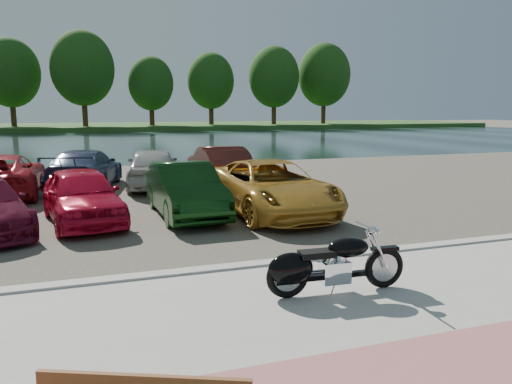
% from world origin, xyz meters
% --- Properties ---
extents(ground, '(200.00, 200.00, 0.00)m').
position_xyz_m(ground, '(0.00, 0.00, 0.00)').
color(ground, '#595447').
rests_on(ground, ground).
extents(promenade, '(60.00, 6.00, 0.10)m').
position_xyz_m(promenade, '(0.00, -1.00, 0.05)').
color(promenade, '#A3A199').
rests_on(promenade, ground).
extents(pink_path, '(60.00, 2.00, 0.01)m').
position_xyz_m(pink_path, '(0.00, -2.50, 0.10)').
color(pink_path, '#AD6661').
rests_on(pink_path, promenade).
extents(kerb, '(60.00, 0.30, 0.14)m').
position_xyz_m(kerb, '(0.00, 2.00, 0.07)').
color(kerb, '#A3A199').
rests_on(kerb, ground).
extents(parking_lot, '(60.00, 18.00, 0.04)m').
position_xyz_m(parking_lot, '(0.00, 11.00, 0.02)').
color(parking_lot, '#423E35').
rests_on(parking_lot, ground).
extents(river, '(120.00, 40.00, 0.00)m').
position_xyz_m(river, '(0.00, 40.00, 0.00)').
color(river, '#172928').
rests_on(river, ground).
extents(far_bank, '(120.00, 24.00, 0.60)m').
position_xyz_m(far_bank, '(0.00, 72.00, 0.30)').
color(far_bank, '#2A4C1B').
rests_on(far_bank, ground).
extents(far_trees, '(70.25, 10.68, 12.52)m').
position_xyz_m(far_trees, '(4.36, 65.79, 7.49)').
color(far_trees, '#372314').
rests_on(far_trees, far_bank).
extents(motorcycle, '(2.33, 0.75, 1.05)m').
position_xyz_m(motorcycle, '(-0.02, 0.26, 0.56)').
color(motorcycle, black).
rests_on(motorcycle, promenade).
extents(car_4, '(2.32, 4.42, 1.43)m').
position_xyz_m(car_4, '(-3.56, 6.99, 0.76)').
color(car_4, red).
rests_on(car_4, parking_lot).
extents(car_5, '(1.63, 4.44, 1.45)m').
position_xyz_m(car_5, '(-0.88, 6.96, 0.77)').
color(car_5, black).
rests_on(car_5, parking_lot).
extents(car_6, '(2.65, 5.46, 1.50)m').
position_xyz_m(car_6, '(1.45, 6.43, 0.79)').
color(car_6, '#BA872B').
rests_on(car_6, parking_lot).
extents(car_10, '(2.37, 5.10, 1.41)m').
position_xyz_m(car_10, '(-6.07, 12.16, 0.75)').
color(car_10, '#AF1D26').
rests_on(car_10, parking_lot).
extents(car_11, '(3.16, 5.36, 1.46)m').
position_xyz_m(car_11, '(-3.45, 12.88, 0.77)').
color(car_11, navy).
rests_on(car_11, parking_lot).
extents(car_12, '(2.45, 4.73, 1.54)m').
position_xyz_m(car_12, '(-1.07, 12.19, 0.81)').
color(car_12, '#B2B3AE').
rests_on(car_12, parking_lot).
extents(car_13, '(1.63, 4.60, 1.51)m').
position_xyz_m(car_13, '(1.45, 12.15, 0.80)').
color(car_13, '#561D17').
rests_on(car_13, parking_lot).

